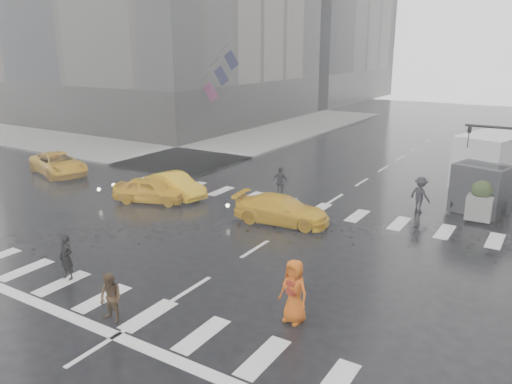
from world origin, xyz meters
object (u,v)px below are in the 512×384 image
Objects in this scene: pedestrian_brown at (111,298)px; box_truck at (490,167)px; taxi_mid at (175,185)px; taxi_front at (150,190)px; pedestrian_orange at (294,291)px.

box_truck is (7.49, 18.51, 1.07)m from pedestrian_brown.
pedestrian_brown is 0.23× the size of box_truck.
pedestrian_brown is 12.62m from taxi_mid.
taxi_mid is at bearing 120.54° from pedestrian_brown.
pedestrian_brown is 11.75m from taxi_front.
pedestrian_orange is 0.50× the size of taxi_mid.
box_truck is at bearing -77.70° from taxi_front.
pedestrian_orange reaches higher than taxi_front.
taxi_front is at bearing 161.97° from pedestrian_orange.
taxi_mid is (0.48, 1.39, -0.01)m from taxi_front.
pedestrian_brown is at bearing -137.24° from pedestrian_orange.
pedestrian_orange is 0.51× the size of taxi_front.
pedestrian_brown is 19.99m from box_truck.
taxi_front reaches higher than taxi_mid.
pedestrian_orange is 13.39m from taxi_front.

